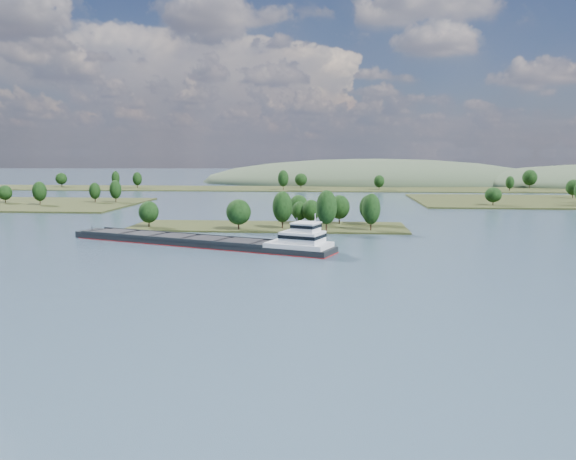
{
  "coord_description": "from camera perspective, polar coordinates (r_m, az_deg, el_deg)",
  "views": [
    {
      "loc": [
        24.12,
        -22.37,
        26.99
      ],
      "look_at": [
        11.51,
        130.0,
        6.0
      ],
      "focal_mm": 35.0,
      "sensor_mm": 36.0,
      "label": 1
    }
  ],
  "objects": [
    {
      "name": "back_shoreline",
      "position": [
        423.33,
        2.73,
        4.26
      ],
      "size": [
        900.0,
        60.0,
        15.54
      ],
      "color": "#272E14",
      "rests_on": "ground"
    },
    {
      "name": "cargo_barge",
      "position": [
        165.49,
        -7.58,
        -1.12
      ],
      "size": [
        84.54,
        39.62,
        11.69
      ],
      "color": "black",
      "rests_on": "ground"
    },
    {
      "name": "ground",
      "position": [
        146.9,
        -4.81,
        -2.8
      ],
      "size": [
        1800.0,
        1800.0,
        0.0
      ],
      "primitive_type": "plane",
      "color": "#34495B",
      "rests_on": "ground"
    },
    {
      "name": "hill_west",
      "position": [
        524.3,
        8.68,
        4.78
      ],
      "size": [
        320.0,
        160.0,
        44.0
      ],
      "primitive_type": "ellipsoid",
      "color": "#36452F",
      "rests_on": "ground"
    },
    {
      "name": "tree_island",
      "position": [
        203.4,
        -0.25,
        1.36
      ],
      "size": [
        100.0,
        30.9,
        15.21
      ],
      "color": "#272E14",
      "rests_on": "ground"
    }
  ]
}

